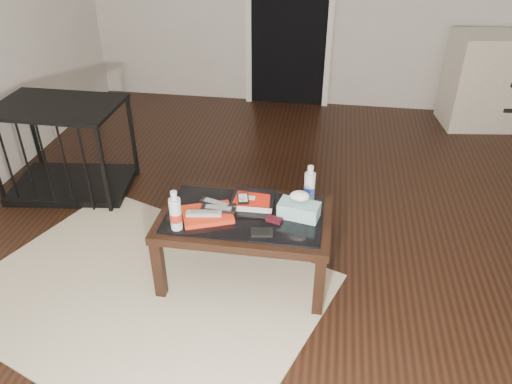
% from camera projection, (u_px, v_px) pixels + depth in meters
% --- Properties ---
extents(ground, '(5.00, 5.00, 0.00)m').
position_uv_depth(ground, '(307.00, 240.00, 3.44)').
color(ground, black).
rests_on(ground, ground).
extents(doorway, '(0.90, 0.08, 2.07)m').
position_uv_depth(doorway, '(290.00, 6.00, 5.00)').
color(doorway, black).
rests_on(doorway, ground).
extents(coffee_table, '(1.00, 0.60, 0.46)m').
position_uv_depth(coffee_table, '(245.00, 223.00, 2.93)').
color(coffee_table, black).
rests_on(coffee_table, ground).
extents(rug, '(2.40, 2.11, 0.01)m').
position_uv_depth(rug, '(144.00, 293.00, 2.98)').
color(rug, '#B4AB8B').
rests_on(rug, ground).
extents(dresser, '(1.26, 0.65, 0.90)m').
position_uv_depth(dresser, '(512.00, 81.00, 4.82)').
color(dresser, beige).
rests_on(dresser, ground).
extents(pet_crate, '(0.96, 0.70, 0.71)m').
position_uv_depth(pet_crate, '(69.00, 163.00, 3.89)').
color(pet_crate, black).
rests_on(pet_crate, ground).
extents(magazines, '(0.34, 0.30, 0.03)m').
position_uv_depth(magazines, '(208.00, 214.00, 2.86)').
color(magazines, red).
rests_on(magazines, coffee_table).
extents(remote_silver, '(0.21, 0.08, 0.02)m').
position_uv_depth(remote_silver, '(204.00, 213.00, 2.83)').
color(remote_silver, '#A1A1A5').
rests_on(remote_silver, magazines).
extents(remote_black_front, '(0.20, 0.06, 0.02)m').
position_uv_depth(remote_black_front, '(219.00, 209.00, 2.86)').
color(remote_black_front, black).
rests_on(remote_black_front, magazines).
extents(remote_black_back, '(0.21, 0.11, 0.02)m').
position_uv_depth(remote_black_back, '(216.00, 203.00, 2.91)').
color(remote_black_back, black).
rests_on(remote_black_back, magazines).
extents(textbook, '(0.25, 0.20, 0.05)m').
position_uv_depth(textbook, '(253.00, 200.00, 2.97)').
color(textbook, black).
rests_on(textbook, coffee_table).
extents(dvd_mailers, '(0.20, 0.15, 0.01)m').
position_uv_depth(dvd_mailers, '(251.00, 198.00, 2.94)').
color(dvd_mailers, red).
rests_on(dvd_mailers, textbook).
extents(ipod, '(0.09, 0.12, 0.02)m').
position_uv_depth(ipod, '(243.00, 199.00, 2.92)').
color(ipod, black).
rests_on(ipod, dvd_mailers).
extents(flip_phone, '(0.10, 0.07, 0.02)m').
position_uv_depth(flip_phone, '(274.00, 220.00, 2.82)').
color(flip_phone, black).
rests_on(flip_phone, coffee_table).
extents(wallet, '(0.13, 0.09, 0.02)m').
position_uv_depth(wallet, '(262.00, 232.00, 2.72)').
color(wallet, black).
rests_on(wallet, coffee_table).
extents(water_bottle_left, '(0.08, 0.08, 0.24)m').
position_uv_depth(water_bottle_left, '(175.00, 210.00, 2.71)').
color(water_bottle_left, silver).
rests_on(water_bottle_left, coffee_table).
extents(water_bottle_right, '(0.08, 0.08, 0.24)m').
position_uv_depth(water_bottle_right, '(310.00, 184.00, 2.95)').
color(water_bottle_right, silver).
rests_on(water_bottle_right, coffee_table).
extents(tissue_box, '(0.25, 0.16, 0.09)m').
position_uv_depth(tissue_box, '(299.00, 210.00, 2.85)').
color(tissue_box, teal).
rests_on(tissue_box, coffee_table).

